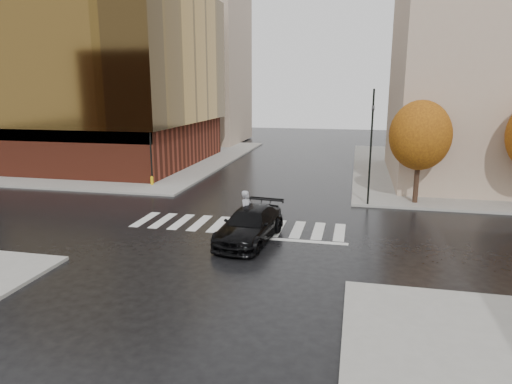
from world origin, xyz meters
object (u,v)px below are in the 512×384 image
Objects in this scene: sedan at (250,225)px; cyclist at (248,220)px; traffic_light_nw at (150,136)px; fire_hydrant at (152,180)px; traffic_light_ne at (371,140)px.

sedan is 0.85m from cyclist.
fire_hydrant is (0.10, -0.29, -3.31)m from traffic_light_nw.
traffic_light_ne is 16.52m from fire_hydrant.
traffic_light_nw is 0.92× the size of traffic_light_ne.
fire_hydrant is at bearing 140.61° from sedan.
traffic_light_nw is at bearing 109.27° from fire_hydrant.
traffic_light_nw is (-10.22, 10.80, 3.02)m from sedan.
sedan is 2.38× the size of cyclist.
cyclist is 3.53× the size of fire_hydrant.
fire_hydrant is at bearing 34.50° from traffic_light_nw.
traffic_light_ne is (5.80, 8.10, 3.41)m from sedan.
sedan reaches higher than fire_hydrant.
traffic_light_nw is 3.33m from fire_hydrant.
cyclist is at bearing 31.63° from traffic_light_ne.
cyclist is 10.10m from traffic_light_ne.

